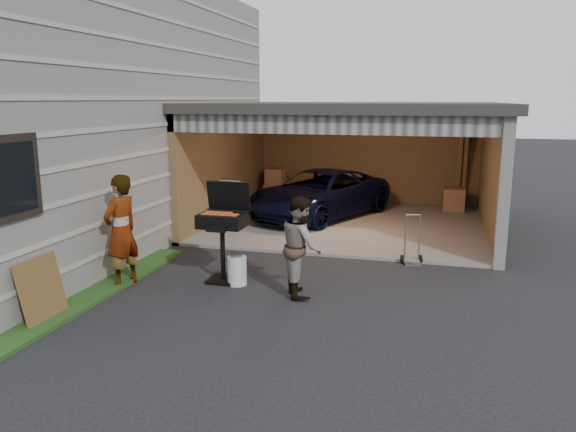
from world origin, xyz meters
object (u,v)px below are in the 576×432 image
woman (121,231)px  hand_truck (412,254)px  plywood_panel (42,290)px  minivan (319,196)px  propane_tank (237,271)px  man (301,246)px  bbq_grill (223,224)px

woman → hand_truck: size_ratio=1.94×
hand_truck → plywood_panel: bearing=-156.1°
minivan → plywood_panel: size_ratio=4.74×
propane_tank → hand_truck: hand_truck is taller
minivan → plywood_panel: (-2.24, -7.54, -0.15)m
woman → plywood_panel: bearing=5.1°
woman → man: bearing=109.8°
man → plywood_panel: size_ratio=1.74×
woman → man: 2.92m
woman → plywood_panel: (-0.24, -1.64, -0.47)m
bbq_grill → plywood_panel: size_ratio=1.84×
man → hand_truck: 2.73m
plywood_panel → hand_truck: bearing=41.0°
woman → hand_truck: bearing=132.3°
hand_truck → woman: bearing=-168.3°
man → plywood_panel: bearing=99.0°
minivan → woman: woman is taller
man → hand_truck: (1.58, 2.14, -0.60)m
minivan → bbq_grill: 5.30m
minivan → hand_truck: bearing=-30.4°
man → propane_tank: size_ratio=3.29×
hand_truck → minivan: bearing=108.7°
woman → bbq_grill: (1.50, 0.64, 0.07)m
propane_tank → plywood_panel: plywood_panel is taller
hand_truck → man: bearing=-143.6°
plywood_panel → minivan: bearing=73.5°
man → bbq_grill: (-1.40, 0.31, 0.20)m
propane_tank → plywood_panel: (-2.02, -2.15, 0.20)m
minivan → propane_tank: 5.41m
minivan → bbq_grill: bbq_grill is taller
minivan → plywood_panel: 7.87m
minivan → plywood_panel: bearing=-82.8°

